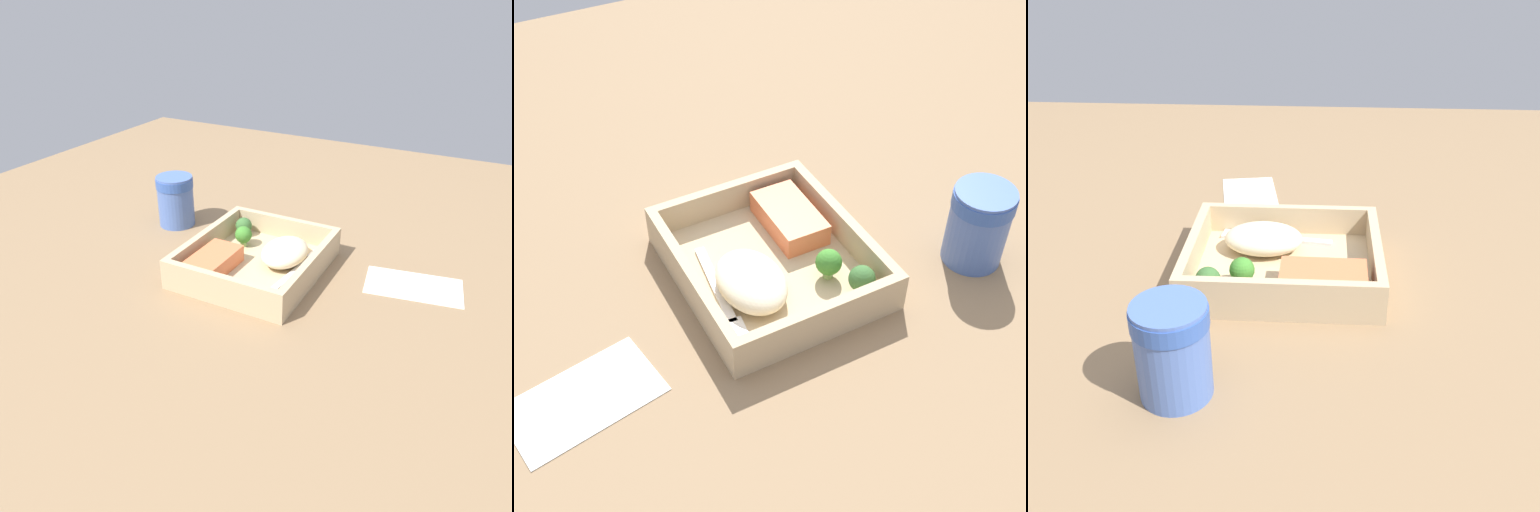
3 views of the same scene
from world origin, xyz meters
TOP-DOWN VIEW (x-y plane):
  - ground_plane at (0.00, 0.00)cm, footprint 160.00×160.00cm
  - takeout_tray at (0.00, 0.00)cm, footprint 24.14×20.99cm
  - tray_rim at (0.00, 0.00)cm, footprint 24.14×20.99cm
  - salmon_fillet at (-4.95, 5.31)cm, footprint 10.32×5.87cm
  - mashed_potatoes at (2.93, -3.92)cm, footprint 10.28×7.39cm
  - broccoli_floret_1 at (4.69, 4.99)cm, footprint 3.05×3.05cm
  - broccoli_floret_2 at (8.44, 7.01)cm, footprint 3.05×3.05cm
  - fork at (2.29, -7.34)cm, footprint 15.88×3.57cm
  - paper_cup at (8.90, 22.53)cm, footprint 7.22×7.22cm
  - receipt_slip at (7.13, -24.74)cm, footprint 11.03×16.27cm

SIDE VIEW (x-z plane):
  - ground_plane at x=0.00cm, z-range -2.00..0.00cm
  - receipt_slip at x=7.13cm, z-range 0.00..0.24cm
  - takeout_tray at x=0.00cm, z-range 0.00..1.20cm
  - fork at x=2.29cm, z-range 1.20..1.64cm
  - salmon_fillet at x=-4.95cm, z-range 1.20..4.06cm
  - mashed_potatoes at x=2.93cm, z-range 1.20..4.88cm
  - broccoli_floret_2 at x=8.44cm, z-range 1.36..4.87cm
  - tray_rim at x=0.00cm, z-range 1.20..5.06cm
  - broccoli_floret_1 at x=4.69cm, z-range 1.47..5.24cm
  - paper_cup at x=8.90cm, z-range 0.59..10.58cm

